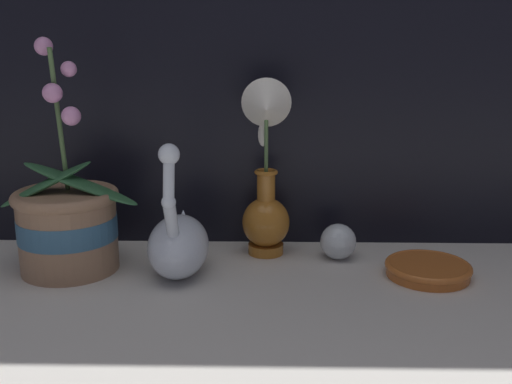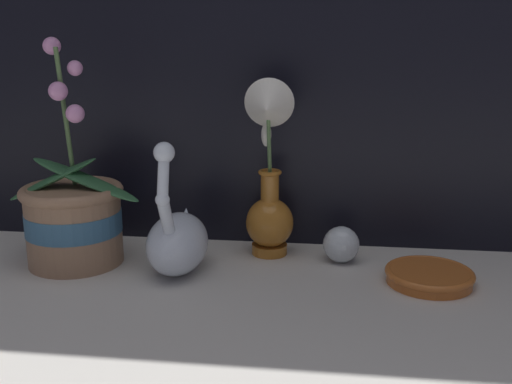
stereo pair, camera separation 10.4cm
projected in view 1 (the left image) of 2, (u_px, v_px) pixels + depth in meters
ground_plane at (246, 297)px, 0.95m from camera, size 2.80×2.80×0.00m
orchid_potted_plant at (67, 222)px, 1.04m from camera, size 0.24×0.18×0.40m
swan_figurine at (178, 242)px, 1.02m from camera, size 0.10×0.19×0.24m
blue_vase at (266, 188)px, 1.09m from camera, size 0.09×0.12×0.33m
glass_sphere at (338, 242)px, 1.10m from camera, size 0.07×0.07×0.07m
amber_dish at (428, 269)px, 1.03m from camera, size 0.15×0.15×0.02m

